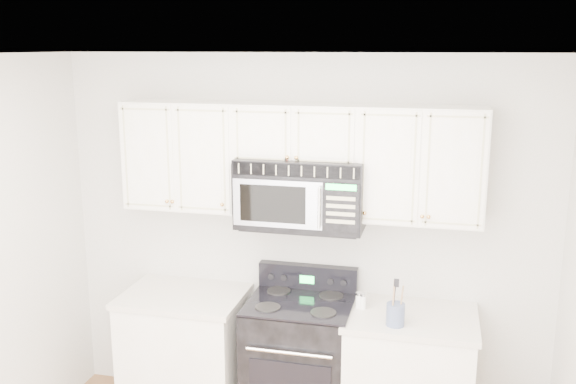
% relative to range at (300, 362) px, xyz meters
% --- Properties ---
extents(room, '(3.51, 3.51, 2.61)m').
position_rel_range_xyz_m(room, '(-0.05, -1.45, 0.82)').
color(room, brown).
rests_on(room, ground).
extents(base_cabinet_left, '(0.86, 0.65, 0.92)m').
position_rel_range_xyz_m(base_cabinet_left, '(-0.85, -0.01, -0.06)').
color(base_cabinet_left, white).
rests_on(base_cabinet_left, ground).
extents(base_cabinet_right, '(0.86, 0.65, 0.92)m').
position_rel_range_xyz_m(base_cabinet_right, '(0.75, -0.01, -0.06)').
color(base_cabinet_right, white).
rests_on(base_cabinet_right, ground).
extents(range, '(0.72, 0.66, 1.11)m').
position_rel_range_xyz_m(range, '(0.00, 0.00, 0.00)').
color(range, black).
rests_on(range, ground).
extents(upper_cabinets, '(2.44, 0.37, 0.75)m').
position_rel_range_xyz_m(upper_cabinets, '(-0.05, 0.14, 1.45)').
color(upper_cabinets, white).
rests_on(upper_cabinets, ground).
extents(microwave, '(0.85, 0.47, 0.47)m').
position_rel_range_xyz_m(microwave, '(-0.01, 0.08, 1.20)').
color(microwave, black).
rests_on(microwave, ground).
extents(utensil_crock, '(0.12, 0.12, 0.31)m').
position_rel_range_xyz_m(utensil_crock, '(0.66, -0.20, 0.51)').
color(utensil_crock, '#4C5976').
rests_on(utensil_crock, base_cabinet_right).
extents(shaker_salt, '(0.05, 0.05, 0.11)m').
position_rel_range_xyz_m(shaker_salt, '(0.40, 0.02, 0.49)').
color(shaker_salt, white).
rests_on(shaker_salt, base_cabinet_right).
extents(shaker_pepper, '(0.05, 0.05, 0.11)m').
position_rel_range_xyz_m(shaker_pepper, '(0.43, 0.01, 0.49)').
color(shaker_pepper, white).
rests_on(shaker_pepper, base_cabinet_right).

